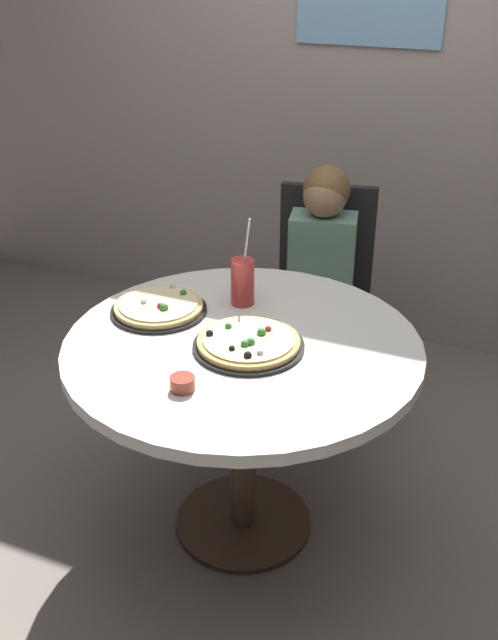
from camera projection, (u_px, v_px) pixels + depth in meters
ground_plane at (244, 523)px, 2.60m from camera, size 8.00×8.00×0.00m
wall_with_window at (386, 37)px, 3.23m from camera, size 5.20×0.14×2.90m
dining_table at (243, 371)px, 2.29m from camera, size 1.11×1.11×0.75m
chair_wooden at (323, 287)px, 3.09m from camera, size 0.48×0.48×0.95m
diner_child at (317, 316)px, 2.96m from camera, size 0.33×0.43×1.08m
pizza_veggie at (249, 343)px, 2.20m from camera, size 0.34×0.34×0.05m
pizza_cheese at (159, 307)px, 2.41m from camera, size 0.32×0.32×0.05m
soda_cup at (243, 282)px, 2.43m from camera, size 0.08×0.08×0.31m
sauce_bowl at (182, 383)px, 2.00m from camera, size 0.07×0.07×0.04m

